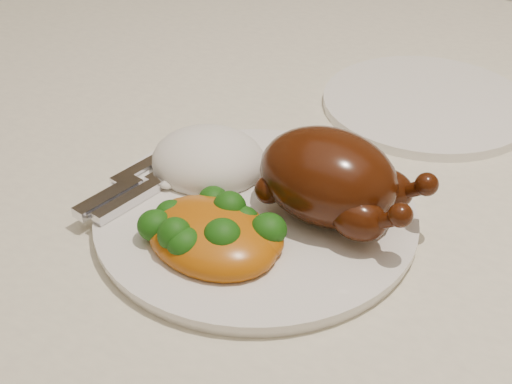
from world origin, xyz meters
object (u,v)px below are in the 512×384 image
at_px(dining_table, 290,214).
at_px(dinner_plate, 256,216).
at_px(roast_chicken, 331,178).
at_px(side_plate, 427,103).

xyz_separation_m(dining_table, dinner_plate, (0.03, -0.15, 0.11)).
bearing_deg(roast_chicken, dining_table, 133.18).
relative_size(dinner_plate, side_plate, 1.19).
bearing_deg(dining_table, roast_chicken, -53.49).
distance_m(dinner_plate, roast_chicken, 0.08).
relative_size(side_plate, roast_chicken, 1.49).
height_order(dinner_plate, side_plate, dinner_plate).
distance_m(side_plate, roast_chicken, 0.25).
distance_m(dining_table, side_plate, 0.20).
bearing_deg(roast_chicken, side_plate, 93.28).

